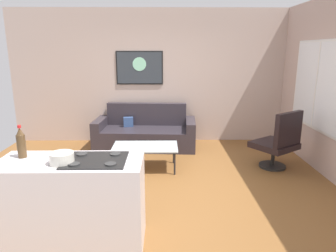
# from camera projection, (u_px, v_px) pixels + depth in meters

# --- Properties ---
(ground) EXTENTS (6.40, 6.40, 0.04)m
(ground) POSITION_uv_depth(u_px,v_px,m) (161.00, 188.00, 4.51)
(ground) COLOR brown
(back_wall) EXTENTS (6.40, 0.05, 2.80)m
(back_wall) POSITION_uv_depth(u_px,v_px,m) (162.00, 77.00, 6.51)
(back_wall) COLOR #BDA69A
(back_wall) RESTS_ON ground
(couch) EXTENTS (2.08, 0.97, 0.87)m
(couch) POSITION_uv_depth(u_px,v_px,m) (145.00, 133.00, 6.31)
(couch) COLOR #2F2930
(couch) RESTS_ON ground
(coffee_table) EXTENTS (1.08, 0.62, 0.40)m
(coffee_table) POSITION_uv_depth(u_px,v_px,m) (145.00, 148.00, 5.10)
(coffee_table) COLOR silver
(coffee_table) RESTS_ON ground
(armchair) EXTENTS (0.87, 0.87, 1.00)m
(armchair) POSITION_uv_depth(u_px,v_px,m) (279.00, 142.00, 5.08)
(armchair) COLOR black
(armchair) RESTS_ON ground
(kitchen_counter) EXTENTS (1.42, 0.61, 0.94)m
(kitchen_counter) POSITION_uv_depth(u_px,v_px,m) (73.00, 203.00, 3.09)
(kitchen_counter) COLOR silver
(kitchen_counter) RESTS_ON ground
(soda_bottle) EXTENTS (0.08, 0.08, 0.33)m
(soda_bottle) POSITION_uv_depth(u_px,v_px,m) (21.00, 143.00, 3.03)
(soda_bottle) COLOR #523A20
(soda_bottle) RESTS_ON kitchen_counter
(mixing_bowl) EXTENTS (0.23, 0.23, 0.11)m
(mixing_bowl) POSITION_uv_depth(u_px,v_px,m) (62.00, 158.00, 2.89)
(mixing_bowl) COLOR silver
(mixing_bowl) RESTS_ON kitchen_counter
(wall_painting) EXTENTS (0.98, 0.03, 0.70)m
(wall_painting) POSITION_uv_depth(u_px,v_px,m) (140.00, 68.00, 6.42)
(wall_painting) COLOR black
(window) EXTENTS (0.03, 1.63, 1.47)m
(window) POSITION_uv_depth(u_px,v_px,m) (317.00, 85.00, 5.07)
(window) COLOR silver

